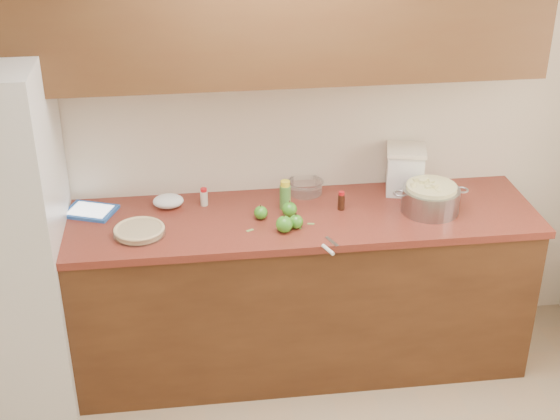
{
  "coord_description": "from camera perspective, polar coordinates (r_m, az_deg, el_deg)",
  "views": [
    {
      "loc": [
        -0.46,
        -2.02,
        2.78
      ],
      "look_at": [
        -0.02,
        1.43,
        0.98
      ],
      "focal_mm": 50.0,
      "sensor_mm": 36.0,
      "label": 1
    }
  ],
  "objects": [
    {
      "name": "tablet",
      "position": [
        4.13,
        -13.7,
        -0.08
      ],
      "size": [
        0.3,
        0.27,
        0.02
      ],
      "rotation": [
        0.0,
        0.0,
        -0.37
      ],
      "color": "#255AB4",
      "rests_on": "counter_run"
    },
    {
      "name": "upper_cabinets",
      "position": [
        3.77,
        -0.15,
        14.67
      ],
      "size": [
        2.6,
        0.34,
        0.7
      ],
      "primitive_type": "cube",
      "color": "#503118",
      "rests_on": "room_shell"
    },
    {
      "name": "pie",
      "position": [
        3.86,
        -10.25,
        -1.51
      ],
      "size": [
        0.26,
        0.26,
        0.04
      ],
      "rotation": [
        0.0,
        0.0,
        0.39
      ],
      "color": "silver",
      "rests_on": "counter_run"
    },
    {
      "name": "peel_e",
      "position": [
        3.91,
        0.34,
        -0.98
      ],
      "size": [
        0.03,
        0.03,
        0.0
      ],
      "primitive_type": "cube",
      "rotation": [
        0.0,
        0.0,
        0.73
      ],
      "color": "#7DA550",
      "rests_on": "counter_run"
    },
    {
      "name": "paring_knife",
      "position": [
        3.69,
        3.57,
        -2.82
      ],
      "size": [
        0.09,
        0.19,
        0.02
      ],
      "rotation": [
        0.0,
        0.0,
        0.37
      ],
      "color": "gray",
      "rests_on": "counter_run"
    },
    {
      "name": "apple_front",
      "position": [
        3.82,
        0.32,
        -1.05
      ],
      "size": [
        0.08,
        0.08,
        0.1
      ],
      "color": "#3A8C21",
      "rests_on": "counter_run"
    },
    {
      "name": "colander",
      "position": [
        4.08,
        10.95,
        0.82
      ],
      "size": [
        0.4,
        0.3,
        0.15
      ],
      "rotation": [
        0.0,
        0.0,
        0.16
      ],
      "color": "gray",
      "rests_on": "counter_run"
    },
    {
      "name": "peel_c",
      "position": [
        3.87,
        -0.05,
        -1.3
      ],
      "size": [
        0.03,
        0.04,
        0.0
      ],
      "primitive_type": "cube",
      "rotation": [
        0.0,
        0.0,
        -1.15
      ],
      "color": "#7DA550",
      "rests_on": "counter_run"
    },
    {
      "name": "vanilla_bottle",
      "position": [
        4.04,
        4.5,
        0.67
      ],
      "size": [
        0.04,
        0.04,
        0.1
      ],
      "rotation": [
        0.0,
        0.0,
        0.17
      ],
      "color": "black",
      "rests_on": "counter_run"
    },
    {
      "name": "peel_d",
      "position": [
        3.85,
        -2.21,
        -1.49
      ],
      "size": [
        0.04,
        0.03,
        0.0
      ],
      "primitive_type": "cube",
      "rotation": [
        0.0,
        0.0,
        0.48
      ],
      "color": "#7DA550",
      "rests_on": "counter_run"
    },
    {
      "name": "flour_canister",
      "position": [
        4.24,
        9.14,
        2.94
      ],
      "size": [
        0.25,
        0.25,
        0.25
      ],
      "rotation": [
        0.0,
        0.0,
        -0.24
      ],
      "color": "white",
      "rests_on": "counter_run"
    },
    {
      "name": "mixing_bowl",
      "position": [
        4.21,
        1.87,
        1.76
      ],
      "size": [
        0.19,
        0.19,
        0.07
      ],
      "rotation": [
        0.0,
        0.0,
        0.19
      ],
      "color": "silver",
      "rests_on": "counter_run"
    },
    {
      "name": "counter_run",
      "position": [
        4.22,
        0.14,
        -5.94
      ],
      "size": [
        2.64,
        0.68,
        0.92
      ],
      "color": "#532F17",
      "rests_on": "ground"
    },
    {
      "name": "cinnamon_shaker",
      "position": [
        4.09,
        -5.58,
        0.95
      ],
      "size": [
        0.04,
        0.04,
        0.1
      ],
      "rotation": [
        0.0,
        0.0,
        0.23
      ],
      "color": "beige",
      "rests_on": "counter_run"
    },
    {
      "name": "lemon_bottle",
      "position": [
        4.03,
        0.38,
        1.07
      ],
      "size": [
        0.06,
        0.06,
        0.16
      ],
      "rotation": [
        0.0,
        0.0,
        -0.03
      ],
      "color": "#4C8C38",
      "rests_on": "counter_run"
    },
    {
      "name": "apple_extra",
      "position": [
        3.85,
        1.18,
        -0.86
      ],
      "size": [
        0.07,
        0.07,
        0.08
      ],
      "color": "#3A8C21",
      "rests_on": "counter_run"
    },
    {
      "name": "apple_left",
      "position": [
        3.94,
        -1.42,
        -0.2
      ],
      "size": [
        0.07,
        0.07,
        0.08
      ],
      "color": "#3A8C21",
      "rests_on": "counter_run"
    },
    {
      "name": "peel_a",
      "position": [
        3.91,
        2.27,
        -1.01
      ],
      "size": [
        0.04,
        0.02,
        0.0
      ],
      "primitive_type": "cube",
      "rotation": [
        0.0,
        0.0,
        -0.23
      ],
      "color": "#7DA550",
      "rests_on": "counter_run"
    },
    {
      "name": "peel_b",
      "position": [
        3.88,
        1.43,
        -1.28
      ],
      "size": [
        0.02,
        0.03,
        0.0
      ],
      "primitive_type": "cube",
      "rotation": [
        0.0,
        0.0,
        -1.26
      ],
      "color": "#7DA550",
      "rests_on": "counter_run"
    },
    {
      "name": "paper_towel",
      "position": [
        4.1,
        -8.18,
        0.65
      ],
      "size": [
        0.17,
        0.15,
        0.07
      ],
      "primitive_type": "ellipsoid",
      "rotation": [
        0.0,
        0.0,
        -0.12
      ],
      "color": "white",
      "rests_on": "counter_run"
    },
    {
      "name": "room_shell",
      "position": [
        2.55,
        4.5,
        -8.22
      ],
      "size": [
        3.6,
        3.6,
        3.6
      ],
      "color": "tan",
      "rests_on": "ground"
    },
    {
      "name": "apple_center",
      "position": [
        3.97,
        0.69,
        0.05
      ],
      "size": [
        0.08,
        0.08,
        0.09
      ],
      "color": "#3A8C21",
      "rests_on": "counter_run"
    }
  ]
}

